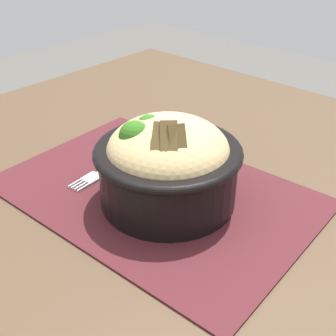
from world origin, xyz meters
TOP-DOWN VIEW (x-y plane):
  - table at (0.00, 0.00)m, footprint 1.03×0.98m
  - placemat at (0.02, 0.01)m, footprint 0.44×0.31m
  - bowl at (-0.01, 0.01)m, footprint 0.22×0.22m
  - fork at (0.11, 0.03)m, footprint 0.03×0.13m

SIDE VIEW (x-z plane):
  - table at x=0.00m, z-range 0.30..1.03m
  - placemat at x=0.02m, z-range 0.74..0.74m
  - fork at x=0.11m, z-range 0.74..0.74m
  - bowl at x=-0.01m, z-range 0.73..0.87m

